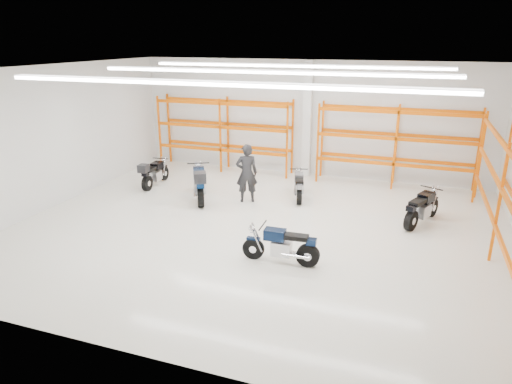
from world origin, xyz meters
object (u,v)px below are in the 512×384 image
(motorcycle_back_a, at_px, (153,174))
(motorcycle_back_b, at_px, (200,184))
(structural_column, at_px, (307,120))
(standing_man, at_px, (247,173))
(motorcycle_back_c, at_px, (299,187))
(motorcycle_main, at_px, (284,246))
(motorcycle_back_d, at_px, (421,209))

(motorcycle_back_a, relative_size, motorcycle_back_b, 0.90)
(motorcycle_back_b, height_order, structural_column, structural_column)
(standing_man, bearing_deg, motorcycle_back_c, -176.13)
(motorcycle_back_b, bearing_deg, motorcycle_back_a, 160.17)
(motorcycle_main, bearing_deg, motorcycle_back_a, 145.68)
(structural_column, bearing_deg, motorcycle_back_c, -81.32)
(standing_man, bearing_deg, motorcycle_back_a, -30.40)
(motorcycle_main, distance_m, motorcycle_back_d, 4.88)
(motorcycle_main, relative_size, structural_column, 0.43)
(motorcycle_back_d, height_order, standing_man, standing_man)
(motorcycle_back_b, relative_size, structural_column, 0.50)
(motorcycle_main, bearing_deg, motorcycle_back_d, 49.84)
(standing_man, distance_m, structural_column, 4.12)
(motorcycle_back_c, height_order, motorcycle_back_d, motorcycle_back_d)
(motorcycle_main, xyz_separation_m, standing_man, (-2.42, 3.90, 0.55))
(motorcycle_back_c, xyz_separation_m, structural_column, (-0.44, 2.88, 1.82))
(motorcycle_back_b, relative_size, standing_man, 1.13)
(motorcycle_main, relative_size, motorcycle_back_c, 1.06)
(motorcycle_back_d, distance_m, standing_man, 5.59)
(motorcycle_main, xyz_separation_m, motorcycle_back_d, (3.15, 3.73, 0.03))
(motorcycle_main, relative_size, standing_man, 0.98)
(motorcycle_back_d, bearing_deg, motorcycle_main, -130.16)
(motorcycle_back_a, height_order, motorcycle_back_c, motorcycle_back_a)
(motorcycle_back_c, distance_m, standing_man, 1.89)
(motorcycle_back_a, xyz_separation_m, structural_column, (4.98, 3.38, 1.76))
(motorcycle_back_b, bearing_deg, motorcycle_back_c, 23.14)
(motorcycle_back_c, distance_m, motorcycle_back_d, 4.11)
(motorcycle_back_b, relative_size, motorcycle_back_d, 1.15)
(motorcycle_back_b, xyz_separation_m, structural_column, (2.67, 4.21, 1.66))
(motorcycle_back_d, xyz_separation_m, standing_man, (-5.56, 0.17, 0.52))
(motorcycle_back_c, bearing_deg, standing_man, -151.24)
(structural_column, bearing_deg, motorcycle_back_d, -41.58)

